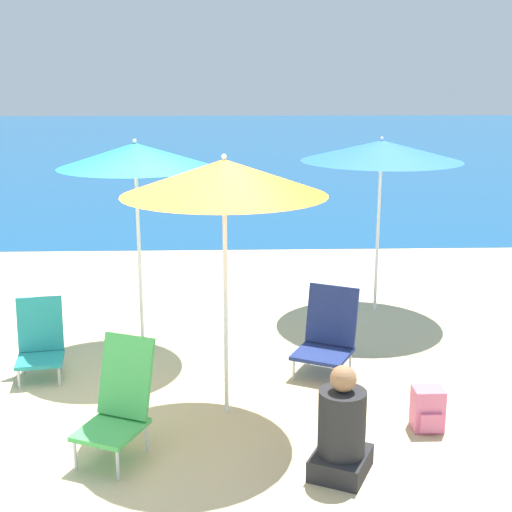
% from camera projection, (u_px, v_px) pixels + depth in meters
% --- Properties ---
extents(ground_plane, '(60.00, 60.00, 0.00)m').
position_uv_depth(ground_plane, '(141.00, 416.00, 5.94)').
color(ground_plane, '#D1BA89').
extents(sea_water, '(60.00, 40.00, 0.01)m').
position_uv_depth(sea_water, '(213.00, 141.00, 30.95)').
color(sea_water, navy).
rests_on(sea_water, ground).
extents(beach_umbrella_orange, '(1.63, 1.63, 2.17)m').
position_uv_depth(beach_umbrella_orange, '(224.00, 178.00, 5.53)').
color(beach_umbrella_orange, white).
rests_on(beach_umbrella_orange, ground).
extents(beach_umbrella_teal, '(1.54, 1.54, 2.16)m').
position_uv_depth(beach_umbrella_teal, '(135.00, 156.00, 7.03)').
color(beach_umbrella_teal, white).
rests_on(beach_umbrella_teal, ground).
extents(beach_umbrella_blue, '(1.87, 1.87, 2.08)m').
position_uv_depth(beach_umbrella_blue, '(381.00, 151.00, 8.18)').
color(beach_umbrella_blue, white).
rests_on(beach_umbrella_blue, ground).
extents(beach_chair_green, '(0.61, 0.70, 0.88)m').
position_uv_depth(beach_chair_green, '(119.00, 401.00, 5.27)').
color(beach_chair_green, silver).
rests_on(beach_chair_green, ground).
extents(beach_chair_navy, '(0.70, 0.73, 0.80)m').
position_uv_depth(beach_chair_navy, '(328.00, 333.00, 6.80)').
color(beach_chair_navy, silver).
rests_on(beach_chair_navy, ground).
extents(beach_chair_teal, '(0.48, 0.52, 0.74)m').
position_uv_depth(beach_chair_teal, '(40.00, 340.00, 6.69)').
color(beach_chair_teal, silver).
rests_on(beach_chair_teal, ground).
extents(person_seated_near, '(0.52, 0.56, 0.82)m').
position_uv_depth(person_seated_near, '(342.00, 431.00, 5.02)').
color(person_seated_near, '#262628').
rests_on(person_seated_near, ground).
extents(backpack_pink, '(0.24, 0.23, 0.35)m').
position_uv_depth(backpack_pink, '(428.00, 409.00, 5.69)').
color(backpack_pink, pink).
rests_on(backpack_pink, ground).
extents(water_bottle, '(0.08, 0.08, 0.22)m').
position_uv_depth(water_bottle, '(350.00, 429.00, 5.54)').
color(water_bottle, '#4CB266').
rests_on(water_bottle, ground).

